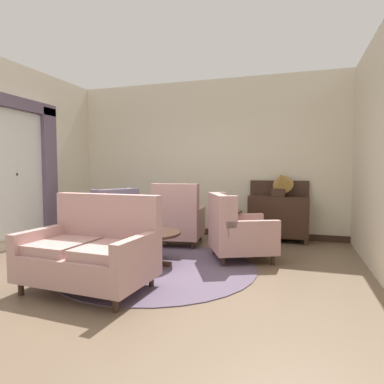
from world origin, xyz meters
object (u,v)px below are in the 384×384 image
object	(u,v)px
settee	(92,252)
armchair_beside_settee	(109,223)
armchair_back_corner	(236,232)
gramophone	(281,182)
porcelain_vase	(147,221)
coffee_table	(148,237)
armchair_near_sideboard	(178,220)
sideboard	(278,215)
side_table	(228,228)

from	to	relation	value
settee	armchair_beside_settee	world-z (taller)	settee
armchair_back_corner	gramophone	bearing A→B (deg)	-46.97
porcelain_vase	armchair_back_corner	distance (m)	1.31
settee	armchair_back_corner	xyz separation A→B (m)	(1.32, 1.68, -0.00)
porcelain_vase	settee	bearing A→B (deg)	-98.92
coffee_table	armchair_near_sideboard	world-z (taller)	armchair_near_sideboard
gramophone	coffee_table	bearing A→B (deg)	-130.21
coffee_table	armchair_near_sideboard	size ratio (longest dim) A/B	0.84
settee	sideboard	world-z (taller)	sideboard
side_table	armchair_beside_settee	bearing A→B (deg)	-174.04
porcelain_vase	armchair_back_corner	world-z (taller)	armchair_back_corner
coffee_table	gramophone	distance (m)	2.73
gramophone	armchair_near_sideboard	bearing A→B (deg)	-156.23
settee	armchair_near_sideboard	world-z (taller)	armchair_near_sideboard
coffee_table	settee	distance (m)	1.07
armchair_near_sideboard	sideboard	xyz separation A→B (m)	(1.65, 0.84, 0.04)
armchair_back_corner	armchair_near_sideboard	distance (m)	1.30
side_table	armchair_back_corner	bearing A→B (deg)	-53.16
settee	armchair_back_corner	world-z (taller)	settee
armchair_back_corner	armchair_beside_settee	distance (m)	2.16
sideboard	gramophone	world-z (taller)	gramophone
armchair_beside_settee	sideboard	size ratio (longest dim) A/B	0.98
settee	porcelain_vase	bearing A→B (deg)	84.63
armchair_back_corner	gramophone	size ratio (longest dim) A/B	2.02
coffee_table	side_table	world-z (taller)	side_table
armchair_near_sideboard	side_table	distance (m)	1.03
settee	armchair_beside_settee	xyz separation A→B (m)	(-0.84, 1.72, 0.02)
settee	sideboard	size ratio (longest dim) A/B	1.27
settee	side_table	bearing A→B (deg)	62.87
porcelain_vase	armchair_beside_settee	world-z (taller)	armchair_beside_settee
coffee_table	settee	size ratio (longest dim) A/B	0.64
porcelain_vase	armchair_back_corner	size ratio (longest dim) A/B	0.29
armchair_back_corner	armchair_near_sideboard	size ratio (longest dim) A/B	1.03
armchair_back_corner	sideboard	distance (m)	1.57
coffee_table	armchair_near_sideboard	xyz separation A→B (m)	(-0.00, 1.26, 0.06)
gramophone	armchair_back_corner	bearing A→B (deg)	-112.26
armchair_beside_settee	armchair_near_sideboard	distance (m)	1.19
armchair_back_corner	gramophone	xyz separation A→B (m)	(0.57, 1.38, 0.70)
armchair_beside_settee	side_table	world-z (taller)	armchair_beside_settee
sideboard	armchair_back_corner	bearing A→B (deg)	-109.21
armchair_near_sideboard	gramophone	size ratio (longest dim) A/B	1.96
coffee_table	armchair_back_corner	size ratio (longest dim) A/B	0.81
armchair_near_sideboard	armchair_back_corner	bearing A→B (deg)	144.42
coffee_table	armchair_back_corner	distance (m)	1.29
porcelain_vase	armchair_near_sideboard	size ratio (longest dim) A/B	0.30
gramophone	porcelain_vase	bearing A→B (deg)	-130.87
armchair_back_corner	sideboard	bearing A→B (deg)	-43.92
side_table	sideboard	distance (m)	1.42
armchair_back_corner	armchair_near_sideboard	xyz separation A→B (m)	(-1.13, 0.64, 0.03)
armchair_beside_settee	armchair_near_sideboard	bearing A→B (deg)	148.09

